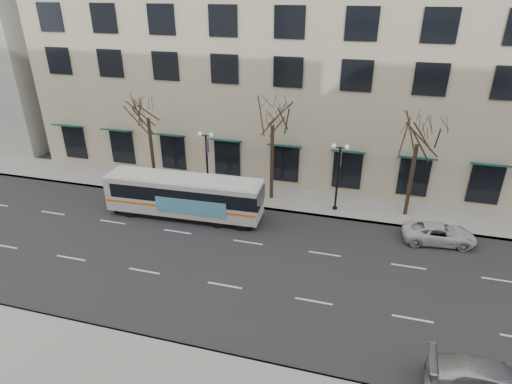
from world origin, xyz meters
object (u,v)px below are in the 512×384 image
(tree_far_left, at_px, (147,106))
(tree_far_mid, at_px, (273,113))
(lamp_post_right, at_px, (338,174))
(white_pickup, at_px, (439,233))
(silver_car, at_px, (494,384))
(tree_far_right, at_px, (419,131))
(lamp_post_left, at_px, (207,161))
(city_bus, at_px, (185,195))

(tree_far_left, height_order, tree_far_mid, tree_far_mid)
(tree_far_mid, distance_m, lamp_post_right, 6.41)
(tree_far_mid, relative_size, white_pickup, 1.88)
(silver_car, bearing_deg, tree_far_mid, 42.80)
(tree_far_mid, height_order, tree_far_right, tree_far_mid)
(lamp_post_left, distance_m, lamp_post_right, 10.00)
(lamp_post_right, bearing_deg, tree_far_right, 6.85)
(white_pickup, bearing_deg, lamp_post_left, 75.38)
(lamp_post_right, bearing_deg, city_bus, -160.46)
(tree_far_left, distance_m, city_bus, 8.10)
(tree_far_mid, relative_size, city_bus, 0.76)
(tree_far_mid, bearing_deg, lamp_post_left, -173.15)
(city_bus, bearing_deg, tree_far_left, 135.70)
(silver_car, bearing_deg, city_bus, 61.63)
(tree_far_right, height_order, lamp_post_left, tree_far_right)
(lamp_post_left, relative_size, white_pickup, 1.15)
(tree_far_left, xyz_separation_m, silver_car, (22.79, -15.00, -5.95))
(lamp_post_left, xyz_separation_m, silver_car, (17.78, -14.40, -2.20))
(silver_car, xyz_separation_m, white_pickup, (-0.86, 11.88, -0.11))
(lamp_post_left, distance_m, white_pickup, 17.27)
(tree_far_right, bearing_deg, tree_far_left, 180.00)
(silver_car, bearing_deg, tree_far_right, 12.88)
(tree_far_right, bearing_deg, lamp_post_left, -177.71)
(tree_far_left, xyz_separation_m, tree_far_right, (20.00, 0.00, -0.28))
(tree_far_right, distance_m, lamp_post_right, 6.11)
(tree_far_left, relative_size, lamp_post_right, 1.60)
(white_pickup, bearing_deg, tree_far_right, 25.60)
(city_bus, distance_m, white_pickup, 17.29)
(tree_far_mid, distance_m, silver_car, 20.65)
(tree_far_mid, height_order, white_pickup, tree_far_mid)
(tree_far_mid, relative_size, silver_car, 1.67)
(lamp_post_right, xyz_separation_m, white_pickup, (6.92, -2.52, -2.31))
(tree_far_mid, distance_m, white_pickup, 13.84)
(tree_far_mid, relative_size, lamp_post_right, 1.64)
(city_bus, bearing_deg, silver_car, -32.91)
(lamp_post_right, height_order, city_bus, lamp_post_right)
(lamp_post_left, xyz_separation_m, lamp_post_right, (10.00, 0.00, 0.00))
(lamp_post_right, relative_size, silver_car, 1.02)
(tree_far_left, xyz_separation_m, white_pickup, (21.93, -3.12, -6.07))
(white_pickup, bearing_deg, lamp_post_right, 63.84)
(tree_far_mid, bearing_deg, silver_car, -49.55)
(tree_far_left, bearing_deg, lamp_post_left, -6.83)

